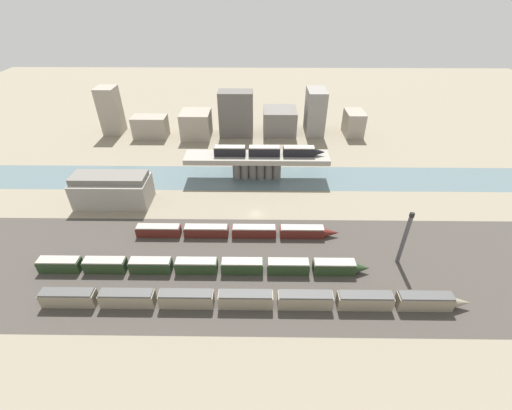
{
  "coord_description": "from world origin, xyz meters",
  "views": [
    {
      "loc": [
        1.07,
        -89.45,
        65.38
      ],
      "look_at": [
        0.0,
        -0.36,
        3.82
      ],
      "focal_mm": 24.0,
      "sensor_mm": 36.0,
      "label": 1
    }
  ],
  "objects_px": {
    "train_on_bridge": "(269,151)",
    "train_yard_near": "(252,299)",
    "train_yard_far": "(236,231)",
    "signal_tower": "(404,239)",
    "warehouse_building": "(112,190)",
    "train_yard_mid": "(202,266)"
  },
  "relations": [
    {
      "from": "warehouse_building",
      "to": "signal_tower",
      "type": "height_order",
      "value": "signal_tower"
    },
    {
      "from": "train_on_bridge",
      "to": "train_yard_near",
      "type": "height_order",
      "value": "train_on_bridge"
    },
    {
      "from": "train_yard_mid",
      "to": "warehouse_building",
      "type": "height_order",
      "value": "warehouse_building"
    },
    {
      "from": "train_yard_far",
      "to": "train_yard_mid",
      "type": "bearing_deg",
      "value": -118.8
    },
    {
      "from": "train_yard_near",
      "to": "signal_tower",
      "type": "xyz_separation_m",
      "value": [
        39.18,
        15.2,
        5.87
      ]
    },
    {
      "from": "train_yard_mid",
      "to": "train_yard_near",
      "type": "bearing_deg",
      "value": -39.94
    },
    {
      "from": "signal_tower",
      "to": "train_yard_near",
      "type": "bearing_deg",
      "value": -158.8
    },
    {
      "from": "warehouse_building",
      "to": "signal_tower",
      "type": "bearing_deg",
      "value": -17.73
    },
    {
      "from": "warehouse_building",
      "to": "train_yard_mid",
      "type": "bearing_deg",
      "value": -43.01
    },
    {
      "from": "train_yard_far",
      "to": "train_yard_near",
      "type": "bearing_deg",
      "value": -78.53
    },
    {
      "from": "train_yard_far",
      "to": "signal_tower",
      "type": "relative_size",
      "value": 3.67
    },
    {
      "from": "train_on_bridge",
      "to": "train_yard_mid",
      "type": "height_order",
      "value": "train_on_bridge"
    },
    {
      "from": "train_yard_mid",
      "to": "train_yard_far",
      "type": "distance_m",
      "value": 16.63
    },
    {
      "from": "train_on_bridge",
      "to": "train_yard_near",
      "type": "relative_size",
      "value": 0.4
    },
    {
      "from": "train_yard_near",
      "to": "signal_tower",
      "type": "relative_size",
      "value": 6.14
    },
    {
      "from": "train_yard_near",
      "to": "train_yard_far",
      "type": "bearing_deg",
      "value": 101.47
    },
    {
      "from": "train_on_bridge",
      "to": "warehouse_building",
      "type": "xyz_separation_m",
      "value": [
        -52.09,
        -17.01,
        -6.15
      ]
    },
    {
      "from": "train_yard_mid",
      "to": "train_yard_far",
      "type": "relative_size",
      "value": 1.44
    },
    {
      "from": "train_yard_far",
      "to": "signal_tower",
      "type": "bearing_deg",
      "value": -13.23
    },
    {
      "from": "train_on_bridge",
      "to": "train_yard_far",
      "type": "distance_m",
      "value": 36.9
    },
    {
      "from": "train_on_bridge",
      "to": "train_yard_far",
      "type": "relative_size",
      "value": 0.67
    },
    {
      "from": "train_yard_mid",
      "to": "signal_tower",
      "type": "distance_m",
      "value": 52.9
    }
  ]
}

